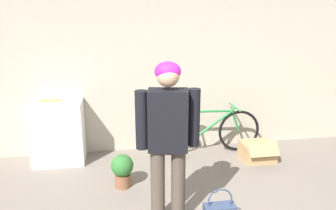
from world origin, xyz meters
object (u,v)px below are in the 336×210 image
bicycle (205,131)px  banana (52,100)px  potted_plant (122,169)px  cardboard_box (257,151)px  person (168,131)px

bicycle → banana: banana is taller
bicycle → potted_plant: bearing=-146.1°
banana → potted_plant: (0.92, -0.90, -0.68)m
cardboard_box → potted_plant: 2.03m
person → potted_plant: person is taller
person → potted_plant: size_ratio=3.92×
cardboard_box → person: bearing=-140.6°
person → potted_plant: bearing=130.1°
banana → cardboard_box: size_ratio=0.72×
bicycle → banana: bearing=179.0°
person → potted_plant: 1.16m
potted_plant → banana: bearing=135.6°
bicycle → cardboard_box: 0.81m
person → bicycle: 1.93m
person → banana: person is taller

